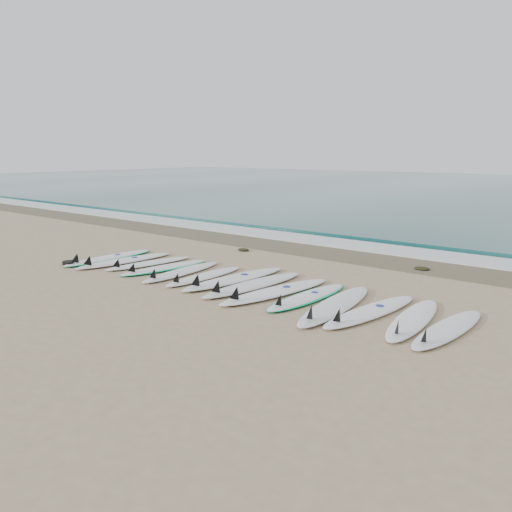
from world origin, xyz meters
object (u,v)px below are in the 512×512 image
Objects in this scene: surfboard_0 at (108,258)px; leash_coil at (69,263)px; surfboard_13 at (447,329)px; surfboard_7 at (251,285)px.

surfboard_0 reaches higher than leash_coil.
surfboard_0 is at bearing -175.43° from surfboard_13.
leash_coil is (-0.24, -0.97, -0.00)m from surfboard_0.
surfboard_7 is 1.17× the size of surfboard_13.
surfboard_13 is at bearing 6.59° from leash_coil.
surfboard_7 is at bearing 13.39° from leash_coil.
leash_coil is at bearing -161.19° from surfboard_7.
surfboard_7 is 6.19× the size of leash_coil.
surfboard_13 is 5.30× the size of leash_coil.
surfboard_13 is at bearing -0.39° from surfboard_0.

